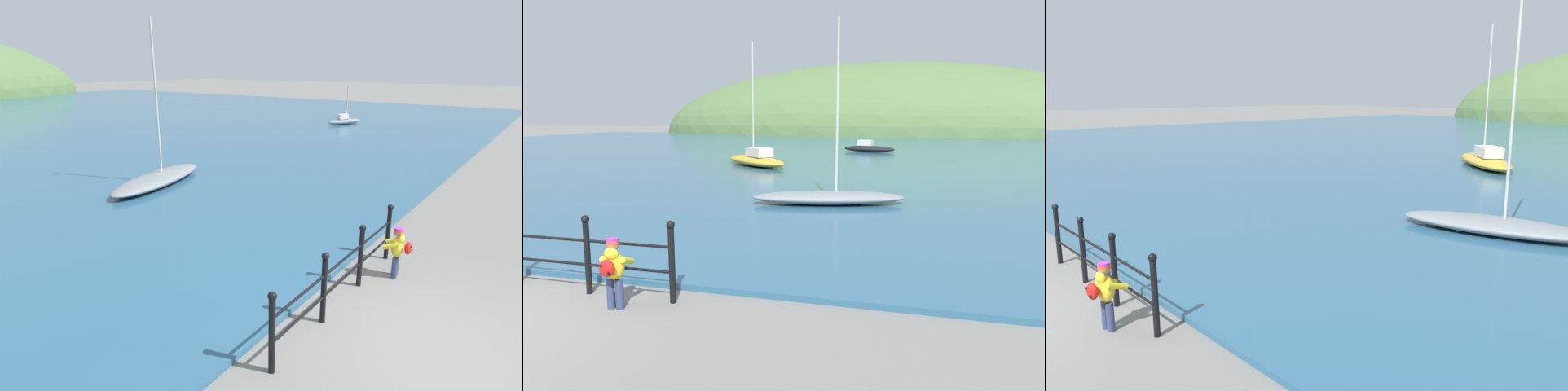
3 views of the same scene
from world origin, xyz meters
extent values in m
cylinder|color=black|center=(-1.74, 1.50, 0.55)|extent=(0.09, 0.09, 1.10)
sphere|color=black|center=(-1.74, 1.50, 1.15)|extent=(0.12, 0.12, 0.12)
cylinder|color=black|center=(-0.34, 1.50, 0.55)|extent=(0.09, 0.09, 1.10)
sphere|color=black|center=(-0.34, 1.50, 1.15)|extent=(0.12, 0.12, 0.12)
cylinder|color=black|center=(1.06, 1.50, 0.55)|extent=(0.09, 0.09, 1.10)
sphere|color=black|center=(1.06, 1.50, 1.15)|extent=(0.12, 0.12, 0.12)
cylinder|color=black|center=(2.46, 1.50, 0.55)|extent=(0.09, 0.09, 1.10)
sphere|color=black|center=(2.46, 1.50, 1.15)|extent=(0.12, 0.12, 0.12)
cylinder|color=black|center=(0.36, 1.50, 0.82)|extent=(4.20, 0.04, 0.04)
cylinder|color=black|center=(0.36, 1.50, 0.45)|extent=(4.20, 0.04, 0.04)
cylinder|color=navy|center=(1.74, 1.07, 0.21)|extent=(0.11, 0.11, 0.42)
cylinder|color=navy|center=(1.86, 1.09, 0.21)|extent=(0.11, 0.11, 0.42)
ellipsoid|color=yellow|center=(1.80, 1.08, 0.62)|extent=(0.33, 0.26, 0.40)
ellipsoid|color=yellow|center=(1.81, 1.02, 0.80)|extent=(0.22, 0.15, 0.18)
cylinder|color=yellow|center=(1.66, 1.15, 0.67)|extent=(0.13, 0.32, 0.19)
cylinder|color=yellow|center=(1.94, 1.19, 0.67)|extent=(0.13, 0.32, 0.19)
sphere|color=#A37556|center=(1.80, 1.08, 0.92)|extent=(0.17, 0.17, 0.17)
cylinder|color=#E5511E|center=(1.80, 1.08, 0.94)|extent=(0.17, 0.17, 0.04)
cylinder|color=#B233AD|center=(1.80, 1.08, 0.98)|extent=(0.16, 0.16, 0.04)
ellipsoid|color=red|center=(1.83, 0.89, 0.64)|extent=(0.24, 0.16, 0.24)
sphere|color=black|center=(1.79, 0.82, 0.70)|extent=(0.04, 0.04, 0.04)
sphere|color=black|center=(1.89, 0.83, 0.59)|extent=(0.04, 0.04, 0.04)
ellipsoid|color=gold|center=(-2.54, 19.61, 0.35)|extent=(4.78, 4.64, 0.49)
cube|color=silver|center=(-2.26, 19.35, 0.82)|extent=(1.62, 1.60, 0.44)
cylinder|color=beige|center=(-2.72, 19.79, 3.41)|extent=(0.07, 0.07, 5.64)
ellipsoid|color=gray|center=(3.15, 9.63, 0.29)|extent=(4.61, 2.41, 0.37)
cylinder|color=beige|center=(3.36, 9.68, 2.91)|extent=(0.07, 0.07, 4.87)
camera|label=1|loc=(-5.40, -1.04, 3.88)|focal=28.00mm
camera|label=2|loc=(5.91, -4.77, 2.68)|focal=35.00mm
camera|label=3|loc=(8.71, -1.36, 3.33)|focal=35.00mm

